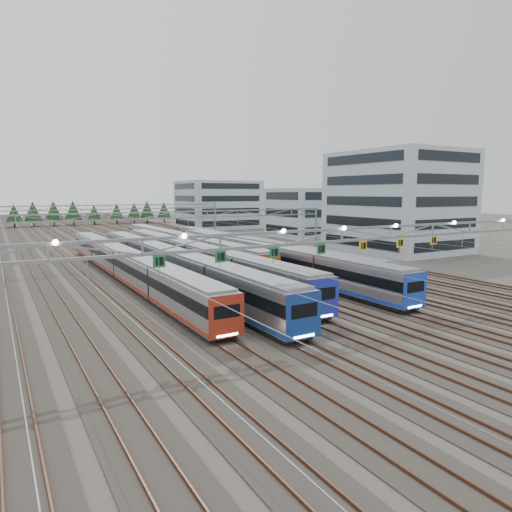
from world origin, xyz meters
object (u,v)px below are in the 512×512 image
train_d (182,245)px  depot_bldg_north (218,205)px  depot_bldg_mid (305,213)px  train_c (195,258)px  train_f (253,248)px  gantry_mid (175,221)px  train_e (264,257)px  train_a (125,264)px  gantry_near (343,238)px  depot_bldg_south (397,202)px  gantry_far (111,211)px  train_b (170,264)px

train_d → depot_bldg_north: (33.24, 55.86, 5.02)m
depot_bldg_mid → train_c: bearing=-141.1°
train_f → depot_bldg_north: bearing=69.3°
gantry_mid → train_e: bearing=-67.5°
train_a → gantry_near: 30.04m
train_d → gantry_near: (-2.30, -43.09, 4.95)m
train_f → depot_bldg_south: size_ratio=2.71×
gantry_far → depot_bldg_mid: depot_bldg_mid is taller
train_b → train_d: train_b is taller
gantry_near → gantry_far: bearing=90.0°
train_a → gantry_mid: bearing=48.5°
train_a → depot_bldg_north: size_ratio=2.58×
gantry_mid → train_b: bearing=-112.4°
gantry_near → depot_bldg_mid: depot_bldg_mid is taller
gantry_near → depot_bldg_north: (35.54, 98.94, 0.07)m
gantry_near → depot_bldg_south: depot_bldg_south is taller
depot_bldg_north → gantry_mid: bearing=-121.1°
train_f → depot_bldg_mid: 40.67m
train_e → gantry_near: (-6.80, -23.79, 4.95)m
gantry_mid → depot_bldg_mid: bearing=27.6°
gantry_far → depot_bldg_north: depot_bldg_north is taller
gantry_mid → depot_bldg_south: (40.37, -8.39, 2.77)m
train_d → depot_bldg_mid: size_ratio=3.51×
train_e → gantry_far: size_ratio=0.92×
train_e → depot_bldg_mid: bearing=47.7°
train_b → train_d: size_ratio=0.99×
train_e → depot_bldg_south: bearing=13.3°
train_c → train_d: train_c is taller
train_b → gantry_near: 25.11m
train_c → depot_bldg_north: size_ratio=2.47×
train_c → train_e: size_ratio=1.05×
train_b → depot_bldg_south: size_ratio=2.52×
train_c → gantry_near: gantry_near is taller
depot_bldg_south → depot_bldg_north: 67.42m
train_a → train_f: bearing=18.0°
train_f → depot_bldg_north: depot_bldg_north is taller
train_b → gantry_mid: size_ratio=0.98×
train_a → train_c: train_c is taller
gantry_near → depot_bldg_north: 105.13m
train_c → gantry_mid: gantry_mid is taller
train_c → gantry_near: (2.20, -26.53, 4.87)m
train_e → depot_bldg_north: (28.74, 75.15, 5.02)m
train_e → gantry_near: size_ratio=0.92×
train_b → train_d: (9.00, 19.39, -0.07)m
gantry_near → gantry_far: (0.05, 85.12, -0.70)m
gantry_mid → depot_bldg_mid: size_ratio=3.52×
gantry_near → depot_bldg_south: (40.42, 31.73, 2.07)m
train_e → depot_bldg_north: depot_bldg_north is taller
gantry_far → depot_bldg_mid: (41.36, -23.35, -0.47)m
depot_bldg_south → depot_bldg_north: size_ratio=1.00×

